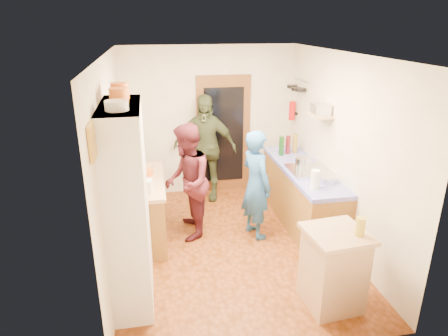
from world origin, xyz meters
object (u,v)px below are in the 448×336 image
object	(u,v)px
island_base	(333,271)
person_hob	(259,185)
right_counter_base	(301,197)
person_left	(189,181)
hutch_body	(128,206)
person_back	(205,148)

from	to	relation	value
island_base	person_hob	xyz separation A→B (m)	(-0.40, 1.63, 0.36)
right_counter_base	person_left	xyz separation A→B (m)	(-1.73, -0.07, 0.42)
right_counter_base	hutch_body	bearing A→B (deg)	-152.53
hutch_body	person_hob	bearing A→B (deg)	30.40
person_left	right_counter_base	bearing A→B (deg)	96.77
right_counter_base	person_left	distance (m)	1.78
hutch_body	person_hob	xyz separation A→B (m)	(1.73, 1.02, -0.31)
hutch_body	person_back	size ratio (longest dim) A/B	1.19
person_left	person_back	size ratio (longest dim) A/B	0.91
hutch_body	person_back	bearing A→B (deg)	64.43
right_counter_base	person_hob	bearing A→B (deg)	-159.74
hutch_body	right_counter_base	size ratio (longest dim) A/B	1.00
hutch_body	person_left	world-z (taller)	hutch_body
person_left	person_hob	bearing A→B (deg)	81.92
person_hob	person_back	world-z (taller)	person_back
island_base	person_back	bearing A→B (deg)	107.28
hutch_body	island_base	xyz separation A→B (m)	(2.14, -0.62, -0.67)
person_hob	hutch_body	bearing A→B (deg)	101.00
person_hob	person_left	distance (m)	0.98
person_back	right_counter_base	bearing A→B (deg)	-23.58
right_counter_base	person_hob	world-z (taller)	person_hob
right_counter_base	island_base	bearing A→B (deg)	-100.78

